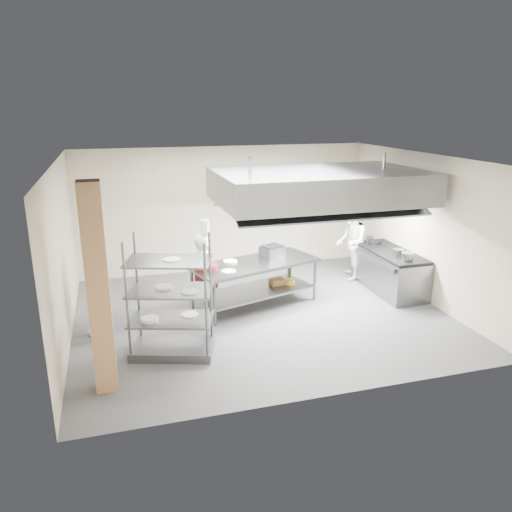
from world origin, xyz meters
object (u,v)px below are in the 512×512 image
object	(u,v)px
chef_head	(204,274)
griddle	(272,252)
island	(255,284)
cooking_range	(389,272)
chef_line	(351,242)
pass_rack	(170,297)
stockpot	(398,253)
chef_plating	(97,291)

from	to	relation	value
chef_head	griddle	size ratio (longest dim) A/B	3.57
chef_head	island	bearing A→B (deg)	-83.28
cooking_range	chef_line	bearing A→B (deg)	117.18
pass_rack	chef_head	size ratio (longest dim) A/B	1.23
island	chef_line	bearing A→B (deg)	2.51
island	stockpot	bearing A→B (deg)	-25.26
pass_rack	chef_plating	bearing A→B (deg)	156.68
cooking_range	griddle	bearing A→B (deg)	174.05
chef_head	pass_rack	bearing A→B (deg)	150.68
griddle	stockpot	world-z (taller)	griddle
chef_line	stockpot	size ratio (longest dim) A/B	7.97
pass_rack	griddle	xyz separation A→B (m)	(2.32, 1.87, 0.03)
pass_rack	cooking_range	size ratio (longest dim) A/B	0.99
chef_head	chef_plating	size ratio (longest dim) A/B	0.94
cooking_range	chef_plating	xyz separation A→B (m)	(-6.08, -0.61, 0.43)
griddle	stockpot	xyz separation A→B (m)	(2.54, -0.68, -0.04)
stockpot	island	bearing A→B (deg)	171.98
chef_line	chef_plating	world-z (taller)	chef_line
island	pass_rack	xyz separation A→B (m)	(-1.88, -1.61, 0.53)
pass_rack	chef_head	distance (m)	1.70
island	stockpot	world-z (taller)	stockpot
chef_plating	stockpot	size ratio (longest dim) A/B	7.70
chef_head	chef_plating	distance (m)	2.03
pass_rack	griddle	size ratio (longest dim) A/B	4.40
cooking_range	pass_rack	bearing A→B (deg)	-162.05
pass_rack	island	bearing A→B (deg)	57.95
chef_line	chef_plating	xyz separation A→B (m)	(-5.60, -1.54, -0.03)
cooking_range	chef_head	size ratio (longest dim) A/B	1.25
cooking_range	stockpot	distance (m)	0.69
cooking_range	griddle	xyz separation A→B (m)	(-2.61, 0.27, 0.60)
cooking_range	island	bearing A→B (deg)	179.78
pass_rack	chef_line	bearing A→B (deg)	47.01
cooking_range	stockpot	bearing A→B (deg)	-99.74
chef_line	griddle	world-z (taller)	chef_line
chef_head	griddle	world-z (taller)	chef_head
island	griddle	size ratio (longest dim) A/B	5.67
island	chef_plating	bearing A→B (deg)	174.32
island	griddle	xyz separation A→B (m)	(0.44, 0.26, 0.56)
island	stockpot	distance (m)	3.06
chef_line	griddle	xyz separation A→B (m)	(-2.13, -0.66, 0.14)
pass_rack	chef_plating	xyz separation A→B (m)	(-1.15, 0.99, -0.13)
griddle	stockpot	size ratio (longest dim) A/B	2.02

